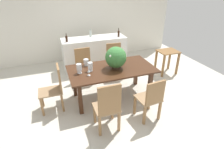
% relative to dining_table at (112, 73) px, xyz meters
% --- Properties ---
extents(ground_plane, '(7.04, 7.04, 0.00)m').
position_rel_dining_table_xyz_m(ground_plane, '(0.00, 0.13, -0.65)').
color(ground_plane, beige).
extents(back_wall, '(6.40, 0.10, 2.60)m').
position_rel_dining_table_xyz_m(back_wall, '(0.00, 2.73, 0.65)').
color(back_wall, silver).
rests_on(back_wall, ground).
extents(dining_table, '(1.92, 1.01, 0.76)m').
position_rel_dining_table_xyz_m(dining_table, '(0.00, 0.00, 0.00)').
color(dining_table, '#422616').
rests_on(dining_table, ground).
extents(chair_far_left, '(0.47, 0.44, 0.93)m').
position_rel_dining_table_xyz_m(chair_far_left, '(-0.44, 1.00, -0.13)').
color(chair_far_left, olive).
rests_on(chair_far_left, ground).
extents(chair_near_right, '(0.47, 0.46, 0.91)m').
position_rel_dining_table_xyz_m(chair_near_right, '(0.44, -1.00, -0.14)').
color(chair_near_right, olive).
rests_on(chair_near_right, ground).
extents(chair_far_right, '(0.49, 0.45, 0.97)m').
position_rel_dining_table_xyz_m(chair_far_right, '(0.44, 1.00, -0.12)').
color(chair_far_right, olive).
rests_on(chair_far_right, ground).
extents(chair_head_end, '(0.48, 0.40, 0.99)m').
position_rel_dining_table_xyz_m(chair_head_end, '(-1.25, -0.00, -0.12)').
color(chair_head_end, olive).
rests_on(chair_head_end, ground).
extents(chair_near_left, '(0.44, 0.44, 1.02)m').
position_rel_dining_table_xyz_m(chair_near_left, '(-0.43, -1.01, -0.09)').
color(chair_near_left, olive).
rests_on(chair_near_left, ground).
extents(flower_centerpiece, '(0.47, 0.47, 0.49)m').
position_rel_dining_table_xyz_m(flower_centerpiece, '(0.09, -0.01, 0.36)').
color(flower_centerpiece, '#4C3828').
rests_on(flower_centerpiece, dining_table).
extents(crystal_vase_left, '(0.11, 0.11, 0.20)m').
position_rel_dining_table_xyz_m(crystal_vase_left, '(-0.47, 0.04, 0.22)').
color(crystal_vase_left, silver).
rests_on(crystal_vase_left, dining_table).
extents(crystal_vase_center_near, '(0.11, 0.11, 0.21)m').
position_rel_dining_table_xyz_m(crystal_vase_center_near, '(-0.72, 0.01, 0.23)').
color(crystal_vase_center_near, silver).
rests_on(crystal_vase_center_near, dining_table).
extents(crystal_vase_right, '(0.11, 0.11, 0.16)m').
position_rel_dining_table_xyz_m(crystal_vase_right, '(-0.50, 0.34, 0.20)').
color(crystal_vase_right, silver).
rests_on(crystal_vase_right, dining_table).
extents(wine_glass, '(0.06, 0.06, 0.14)m').
position_rel_dining_table_xyz_m(wine_glass, '(-0.55, -0.16, 0.21)').
color(wine_glass, silver).
rests_on(wine_glass, dining_table).
extents(kitchen_counter, '(1.93, 0.66, 0.97)m').
position_rel_dining_table_xyz_m(kitchen_counter, '(0.06, 1.77, -0.17)').
color(kitchen_counter, silver).
rests_on(kitchen_counter, ground).
extents(wine_bottle_clear, '(0.07, 0.07, 0.24)m').
position_rel_dining_table_xyz_m(wine_bottle_clear, '(0.01, 1.92, 0.41)').
color(wine_bottle_clear, '#B2BFB7').
rests_on(wine_bottle_clear, kitchen_counter).
extents(wine_bottle_green, '(0.06, 0.06, 0.24)m').
position_rel_dining_table_xyz_m(wine_bottle_green, '(-0.75, 1.65, 0.40)').
color(wine_bottle_green, black).
rests_on(wine_bottle_green, kitchen_counter).
extents(wine_bottle_dark, '(0.06, 0.06, 0.27)m').
position_rel_dining_table_xyz_m(wine_bottle_dark, '(0.82, 1.64, 0.41)').
color(wine_bottle_dark, black).
rests_on(wine_bottle_dark, kitchen_counter).
extents(side_table, '(0.57, 0.47, 0.70)m').
position_rel_dining_table_xyz_m(side_table, '(1.98, 0.66, -0.14)').
color(side_table, brown).
rests_on(side_table, ground).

